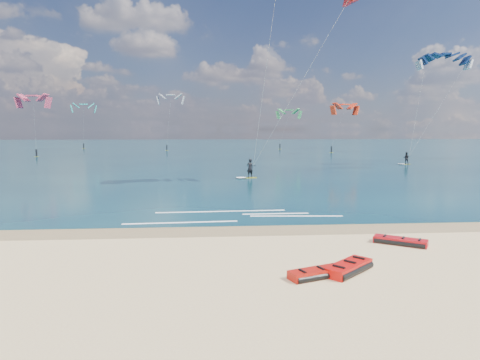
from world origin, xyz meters
The scene contains 10 objects.
ground centered at (0.00, 40.00, 0.00)m, with size 320.00×320.00×0.00m, color tan.
wet_sand_strip centered at (0.00, 3.00, 0.00)m, with size 320.00×2.40×0.01m, color brown.
sea centered at (0.00, 104.00, 0.02)m, with size 320.00×200.00×0.04m, color #0A2837.
packed_kite_left centered at (3.81, -4.15, 0.00)m, with size 2.37×0.97×0.35m, color #AC1209, non-canonical shape.
packed_kite_mid centered at (8.65, -0.17, 0.00)m, with size 2.49×0.97×0.35m, color #B10C12, non-canonical shape.
packed_kite_right centered at (5.04, -3.74, 0.00)m, with size 2.44×1.14×0.41m, color red, non-canonical shape.
kitesurfer_main centered at (6.94, 23.17, 10.59)m, with size 12.44×9.30×20.72m.
kitesurfer_far centered at (31.16, 41.24, 9.03)m, with size 9.60×4.95×16.94m.
shoreline_foam centered at (1.70, 6.70, 0.05)m, with size 12.79×3.66×0.01m.
distant_kites centered at (-5.84, 80.46, 5.70)m, with size 67.37×37.80×13.18m.
Camera 1 is at (-0.05, -18.55, 5.21)m, focal length 32.00 mm.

